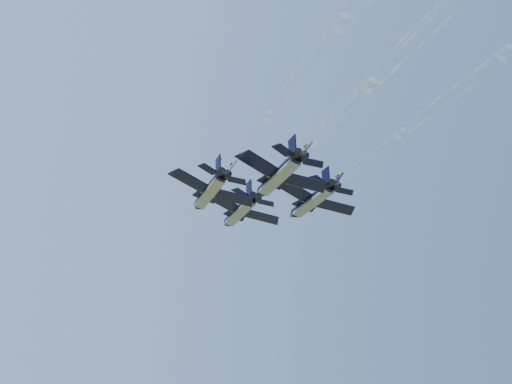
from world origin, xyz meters
name	(u,v)px	position (x,y,z in m)	size (l,w,h in m)	color
jet_lead	(240,211)	(-1.11, 7.13, 107.40)	(13.23, 17.74, 5.02)	black
jet_left	(210,191)	(-9.55, -0.53, 107.40)	(13.23, 17.74, 5.02)	black
jet_right	(312,201)	(6.86, -3.19, 107.40)	(13.23, 17.74, 5.02)	black
jet_slot	(278,176)	(-3.36, -11.14, 107.40)	(13.23, 17.74, 5.02)	black
smoke_trail_lead	(436,36)	(-7.42, -46.90, 107.44)	(10.26, 71.57, 2.70)	white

